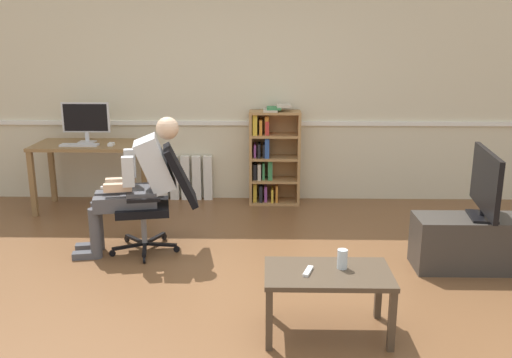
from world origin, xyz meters
The scene contains 15 objects.
ground_plane centered at (0.00, 0.00, 0.00)m, with size 18.00×18.00×0.00m, color brown.
back_wall centered at (0.00, 2.65, 1.35)m, with size 12.00×0.13×2.70m.
computer_desk centered at (-1.74, 2.15, 0.64)m, with size 1.17×0.64×0.76m.
imac_monitor centered at (-1.77, 2.23, 1.01)m, with size 0.53×0.14×0.45m.
keyboard centered at (-1.79, 2.01, 0.77)m, with size 0.41×0.12×0.02m, color silver.
computer_mouse centered at (-1.45, 2.03, 0.77)m, with size 0.06×0.10×0.03m, color white.
bookshelf centered at (0.29, 2.44, 0.55)m, with size 0.58×0.29×1.16m.
radiator centered at (-0.80, 2.54, 0.27)m, with size 0.78×0.08×0.53m.
office_chair centered at (-0.72, 0.94, 0.52)m, with size 0.81×0.63×0.97m.
person_seated centered at (-0.90, 0.90, 0.65)m, with size 0.99×0.49×1.23m.
tv_stand centered at (2.03, 0.57, 0.23)m, with size 1.08×0.38×0.45m.
tv_screen centered at (2.03, 0.57, 0.75)m, with size 0.24×0.82×0.56m.
coffee_table centered at (0.64, -0.50, 0.38)m, with size 0.82×0.48×0.44m.
drinking_glass centered at (0.74, -0.44, 0.50)m, with size 0.07×0.07×0.13m, color silver.
spare_remote centered at (0.51, -0.51, 0.45)m, with size 0.04×0.15×0.02m, color white.
Camera 1 is at (0.24, -3.76, 1.91)m, focal length 38.32 mm.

